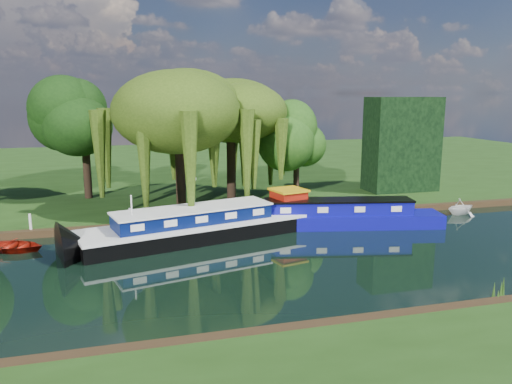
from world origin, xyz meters
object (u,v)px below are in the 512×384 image
object	(u,v)px
dutch_barge	(209,224)
narrowboat	(338,216)
red_dinghy	(13,251)
white_cruiser	(460,214)

from	to	relation	value
dutch_barge	narrowboat	world-z (taller)	dutch_barge
narrowboat	red_dinghy	xyz separation A→B (m)	(-19.91, 0.05, -0.72)
dutch_barge	red_dinghy	xyz separation A→B (m)	(-11.18, 0.22, -0.81)
red_dinghy	white_cruiser	world-z (taller)	white_cruiser
dutch_barge	narrowboat	distance (m)	8.73
dutch_barge	red_dinghy	distance (m)	11.21
dutch_barge	white_cruiser	bearing A→B (deg)	-10.84
dutch_barge	red_dinghy	world-z (taller)	dutch_barge
narrowboat	white_cruiser	xyz separation A→B (m)	(10.17, 0.85, -0.72)
white_cruiser	dutch_barge	bearing A→B (deg)	81.37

